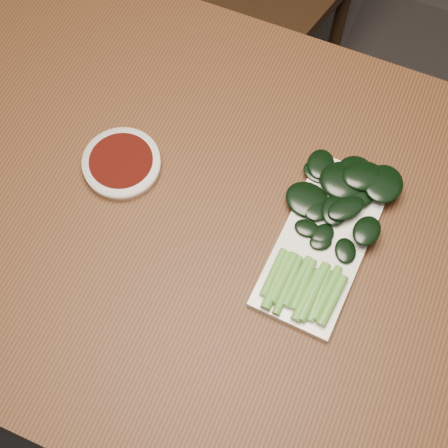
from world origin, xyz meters
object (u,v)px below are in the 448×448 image
table (213,236)px  serving_plate (323,242)px  gai_lan (332,220)px  sauce_bowl (122,164)px

table → serving_plate: (0.17, 0.03, 0.08)m
table → gai_lan: bearing=18.7°
sauce_bowl → gai_lan: gai_lan is taller
sauce_bowl → gai_lan: (0.34, 0.03, 0.01)m
sauce_bowl → gai_lan: bearing=5.5°
table → serving_plate: bearing=8.6°
sauce_bowl → serving_plate: (0.34, 0.00, -0.01)m
serving_plate → sauce_bowl: bearing=-179.9°
table → sauce_bowl: size_ratio=11.22×
serving_plate → gai_lan: gai_lan is taller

